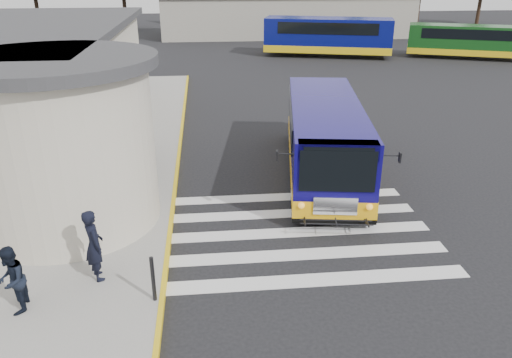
{
  "coord_description": "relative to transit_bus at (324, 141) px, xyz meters",
  "views": [
    {
      "loc": [
        -2.86,
        -13.28,
        7.17
      ],
      "look_at": [
        -1.56,
        -0.5,
        1.61
      ],
      "focal_mm": 35.0,
      "sensor_mm": 36.0,
      "label": 1
    }
  ],
  "objects": [
    {
      "name": "far_bus_a",
      "position": [
        6.06,
        25.06,
        0.46
      ],
      "size": [
        10.75,
        5.63,
        2.67
      ],
      "rotation": [
        0.0,
        0.0,
        1.29
      ],
      "color": "#070D5A",
      "rests_on": "ground"
    },
    {
      "name": "far_bus_b",
      "position": [
        16.91,
        23.1,
        0.19
      ],
      "size": [
        9.01,
        5.56,
        2.25
      ],
      "rotation": [
        0.0,
        0.0,
        1.18
      ],
      "color": "#114114",
      "rests_on": "ground"
    },
    {
      "name": "pedestrian_b",
      "position": [
        -8.5,
        -7.3,
        -0.34
      ],
      "size": [
        0.68,
        0.82,
        1.56
      ],
      "primitive_type": "imported",
      "rotation": [
        0.0,
        0.0,
        -1.46
      ],
      "color": "black",
      "rests_on": "sidewalk"
    },
    {
      "name": "sidewalk",
      "position": [
        -10.33,
        0.55,
        -1.2
      ],
      "size": [
        10.0,
        34.0,
        0.15
      ],
      "primitive_type": "cube",
      "color": "gray",
      "rests_on": "ground"
    },
    {
      "name": "transit_bus",
      "position": [
        0.0,
        0.0,
        0.0
      ],
      "size": [
        4.2,
        9.67,
        2.66
      ],
      "rotation": [
        0.0,
        0.0,
        -0.15
      ],
      "color": "#0E075D",
      "rests_on": "ground"
    },
    {
      "name": "bollard",
      "position": [
        -5.53,
        -7.23,
        -0.56
      ],
      "size": [
        0.09,
        0.09,
        1.12
      ],
      "primitive_type": "cylinder",
      "color": "black",
      "rests_on": "sidewalk"
    },
    {
      "name": "crosswalk",
      "position": [
        -1.83,
        -4.25,
        -1.27
      ],
      "size": [
        8.0,
        5.35,
        0.01
      ],
      "color": "silver",
      "rests_on": "ground"
    },
    {
      "name": "curb_strip",
      "position": [
        -5.38,
        0.55,
        -1.19
      ],
      "size": [
        0.12,
        34.0,
        0.16
      ],
      "primitive_type": "cube",
      "color": "gold",
      "rests_on": "ground"
    },
    {
      "name": "depot_building",
      "position": [
        4.67,
        38.55,
        0.83
      ],
      "size": [
        26.4,
        8.4,
        4.2
      ],
      "color": "gray",
      "rests_on": "ground"
    },
    {
      "name": "station_building",
      "position": [
        -12.17,
        3.46,
        1.29
      ],
      "size": [
        12.7,
        18.7,
        4.8
      ],
      "color": "beige",
      "rests_on": "ground"
    },
    {
      "name": "ground",
      "position": [
        -1.33,
        -3.45,
        -1.27
      ],
      "size": [
        140.0,
        140.0,
        0.0
      ],
      "primitive_type": "plane",
      "color": "black",
      "rests_on": "ground"
    },
    {
      "name": "pedestrian_a",
      "position": [
        -6.97,
        -6.19,
        -0.22
      ],
      "size": [
        0.68,
        0.78,
        1.81
      ],
      "primitive_type": "imported",
      "rotation": [
        0.0,
        0.0,
        2.02
      ],
      "color": "black",
      "rests_on": "sidewalk"
    }
  ]
}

